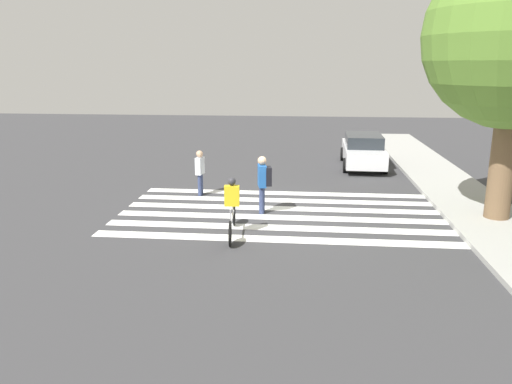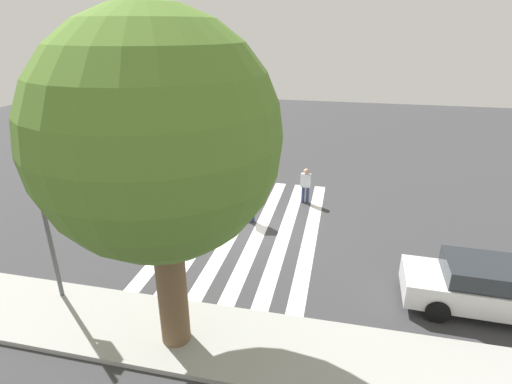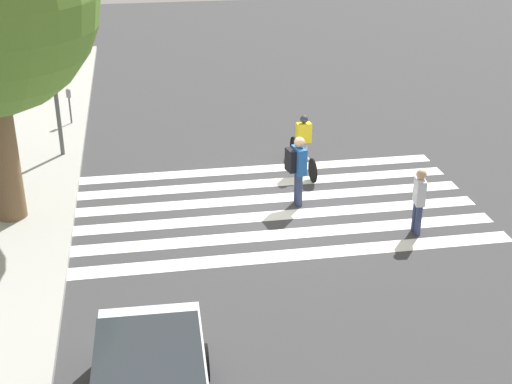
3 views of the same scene
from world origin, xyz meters
The scene contains 8 objects.
ground_plane centered at (0.00, 0.00, 0.00)m, with size 60.00×60.00×0.00m, color #38383A.
sidewalk_curb centered at (0.00, 6.25, 0.07)m, with size 36.00×2.50×0.14m.
crosswalk_stripes centered at (0.00, 0.00, 0.00)m, with size 5.45×10.00×0.01m.
traffic_light centered at (4.25, 5.43, 3.19)m, with size 0.60×0.50×4.56m.
parking_meter centered at (7.04, 5.47, 0.98)m, with size 0.15×0.15×1.31m.
pedestrian_adult_yellow_jacket centered at (0.07, -0.51, 1.06)m, with size 0.54×0.48×1.81m.
pedestrian_adult_blue_shirt centered at (-1.93, -2.92, 0.91)m, with size 0.47×0.27×1.61m.
cyclist_near_curb centered at (2.22, -1.18, 0.87)m, with size 2.40×0.42×1.62m.
Camera 3 is at (-15.85, 3.27, 7.86)m, focal length 50.00 mm.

